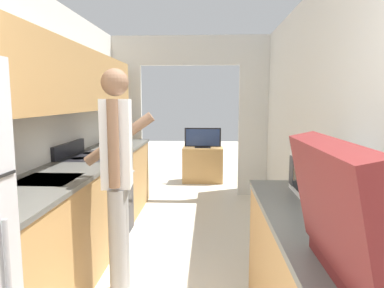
# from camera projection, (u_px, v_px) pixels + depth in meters

# --- Properties ---
(wall_left) EXTENTS (0.38, 7.31, 2.50)m
(wall_left) POSITION_uv_depth(u_px,v_px,m) (26.00, 110.00, 2.76)
(wall_left) COLOR silver
(wall_left) RESTS_ON ground_plane
(wall_right) EXTENTS (0.06, 7.31, 2.50)m
(wall_right) POSITION_uv_depth(u_px,v_px,m) (350.00, 141.00, 2.29)
(wall_right) COLOR silver
(wall_right) RESTS_ON ground_plane
(wall_far_with_doorway) EXTENTS (2.84, 0.06, 2.50)m
(wall_far_with_doorway) POSITION_uv_depth(u_px,v_px,m) (190.00, 105.00, 5.38)
(wall_far_with_doorway) COLOR silver
(wall_far_with_doorway) RESTS_ON ground_plane
(counter_left) EXTENTS (0.62, 3.70, 0.92)m
(counter_left) POSITION_uv_depth(u_px,v_px,m) (83.00, 209.00, 3.34)
(counter_left) COLOR #B2844C
(counter_left) RESTS_ON ground_plane
(range_oven) EXTENTS (0.66, 0.78, 1.06)m
(range_oven) POSITION_uv_depth(u_px,v_px,m) (97.00, 197.00, 3.73)
(range_oven) COLOR black
(range_oven) RESTS_ON ground_plane
(person) EXTENTS (0.56, 0.40, 1.75)m
(person) POSITION_uv_depth(u_px,v_px,m) (118.00, 177.00, 2.56)
(person) COLOR #9E9E9E
(person) RESTS_ON ground_plane
(suitcase) EXTENTS (0.50, 0.65, 0.48)m
(suitcase) POSITION_uv_depth(u_px,v_px,m) (380.00, 243.00, 1.07)
(suitcase) COLOR #5B1919
(suitcase) RESTS_ON counter_right
(microwave) EXTENTS (0.35, 0.47, 0.26)m
(microwave) POSITION_uv_depth(u_px,v_px,m) (326.00, 176.00, 2.09)
(microwave) COLOR white
(microwave) RESTS_ON counter_right
(tv_cabinet) EXTENTS (0.74, 0.42, 0.64)m
(tv_cabinet) POSITION_uv_depth(u_px,v_px,m) (203.00, 165.00, 6.36)
(tv_cabinet) COLOR #B2844C
(tv_cabinet) RESTS_ON ground_plane
(television) EXTENTS (0.66, 0.16, 0.37)m
(television) POSITION_uv_depth(u_px,v_px,m) (203.00, 138.00, 6.25)
(television) COLOR black
(television) RESTS_ON tv_cabinet
(knife) EXTENTS (0.17, 0.31, 0.02)m
(knife) POSITION_uv_depth(u_px,v_px,m) (108.00, 147.00, 4.27)
(knife) COLOR #B7B7BC
(knife) RESTS_ON counter_left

